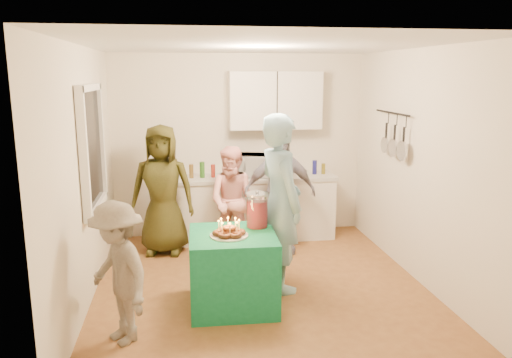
{
  "coord_description": "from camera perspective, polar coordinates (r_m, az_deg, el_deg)",
  "views": [
    {
      "loc": [
        -0.83,
        -5.11,
        2.32
      ],
      "look_at": [
        0.0,
        0.35,
        1.15
      ],
      "focal_mm": 35.0,
      "sensor_mm": 36.0,
      "label": 1
    }
  ],
  "objects": [
    {
      "name": "woman_back_right",
      "position": [
        6.5,
        2.73,
        -1.57
      ],
      "size": [
        0.96,
        0.43,
        1.6
      ],
      "primitive_type": "imported",
      "rotation": [
        0.0,
        0.0,
        -0.04
      ],
      "color": "#141038",
      "rests_on": "floor"
    },
    {
      "name": "ceiling",
      "position": [
        5.19,
        0.6,
        15.06
      ],
      "size": [
        4.0,
        4.0,
        0.0
      ],
      "primitive_type": "plane",
      "color": "white",
      "rests_on": "floor"
    },
    {
      "name": "microwave",
      "position": [
        7.0,
        -0.14,
        1.61
      ],
      "size": [
        0.63,
        0.5,
        0.3
      ],
      "primitive_type": "imported",
      "rotation": [
        0.0,
        0.0,
        -0.25
      ],
      "color": "white",
      "rests_on": "countertop"
    },
    {
      "name": "floor",
      "position": [
        5.67,
        0.54,
        -12.18
      ],
      "size": [
        4.0,
        4.0,
        0.0
      ],
      "primitive_type": "plane",
      "color": "brown",
      "rests_on": "ground"
    },
    {
      "name": "upper_cabinet",
      "position": [
        7.1,
        2.2,
        8.96
      ],
      "size": [
        1.3,
        0.3,
        0.8
      ],
      "primitive_type": "cube",
      "color": "white",
      "rests_on": "back_wall"
    },
    {
      "name": "back_wall",
      "position": [
        7.23,
        -1.97,
        3.84
      ],
      "size": [
        3.6,
        3.6,
        0.0
      ],
      "primitive_type": "plane",
      "color": "silver",
      "rests_on": "floor"
    },
    {
      "name": "donut_cake",
      "position": [
        4.89,
        -3.11,
        -5.53
      ],
      "size": [
        0.38,
        0.38,
        0.18
      ],
      "primitive_type": null,
      "color": "#381C0C",
      "rests_on": "party_table"
    },
    {
      "name": "man_birthday",
      "position": [
        5.36,
        2.8,
        -2.76
      ],
      "size": [
        0.63,
        0.8,
        1.92
      ],
      "primitive_type": "imported",
      "rotation": [
        0.0,
        0.0,
        1.83
      ],
      "color": "#91BED3",
      "rests_on": "floor"
    },
    {
      "name": "counter",
      "position": [
        7.14,
        -0.04,
        -3.39
      ],
      "size": [
        2.2,
        0.58,
        0.86
      ],
      "primitive_type": "cube",
      "color": "white",
      "rests_on": "floor"
    },
    {
      "name": "pot_rack",
      "position": [
        6.39,
        15.01,
        5.08
      ],
      "size": [
        0.12,
        1.0,
        0.6
      ],
      "primitive_type": "cube",
      "color": "black",
      "rests_on": "right_wall"
    },
    {
      "name": "woman_back_left",
      "position": [
        6.56,
        -10.65,
        -1.22
      ],
      "size": [
        0.9,
        0.66,
        1.69
      ],
      "primitive_type": "imported",
      "rotation": [
        0.0,
        0.0,
        -0.15
      ],
      "color": "#555118",
      "rests_on": "floor"
    },
    {
      "name": "child_near_left",
      "position": [
        4.53,
        -15.48,
        -10.32
      ],
      "size": [
        0.85,
        0.95,
        1.27
      ],
      "primitive_type": "imported",
      "rotation": [
        0.0,
        0.0,
        -0.99
      ],
      "color": "#655C51",
      "rests_on": "floor"
    },
    {
      "name": "right_wall",
      "position": [
        5.84,
        18.3,
        1.29
      ],
      "size": [
        4.0,
        4.0,
        0.0
      ],
      "primitive_type": "plane",
      "color": "silver",
      "rests_on": "floor"
    },
    {
      "name": "woman_back_center",
      "position": [
        6.41,
        -2.5,
        -2.58
      ],
      "size": [
        0.82,
        0.72,
        1.42
      ],
      "primitive_type": "imported",
      "rotation": [
        0.0,
        0.0,
        -0.31
      ],
      "color": "pink",
      "rests_on": "floor"
    },
    {
      "name": "party_table",
      "position": [
        5.12,
        -2.66,
        -10.33
      ],
      "size": [
        0.87,
        0.87,
        0.76
      ],
      "primitive_type": "cube",
      "rotation": [
        0.0,
        0.0,
        -0.03
      ],
      "color": "#117444",
      "rests_on": "floor"
    },
    {
      "name": "left_wall",
      "position": [
        5.3,
        -19.01,
        0.21
      ],
      "size": [
        4.0,
        4.0,
        0.0
      ],
      "primitive_type": "plane",
      "color": "silver",
      "rests_on": "floor"
    },
    {
      "name": "punch_jar",
      "position": [
        5.16,
        0.12,
        -3.67
      ],
      "size": [
        0.22,
        0.22,
        0.34
      ],
      "primitive_type": "cylinder",
      "color": "red",
      "rests_on": "party_table"
    },
    {
      "name": "countertop",
      "position": [
        7.04,
        -0.04,
        0.19
      ],
      "size": [
        2.24,
        0.62,
        0.05
      ],
      "primitive_type": "cube",
      "color": "beige",
      "rests_on": "counter"
    },
    {
      "name": "window_night",
      "position": [
        5.55,
        -18.35,
        3.37
      ],
      "size": [
        0.04,
        1.0,
        1.2
      ],
      "primitive_type": "cube",
      "color": "black",
      "rests_on": "left_wall"
    }
  ]
}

